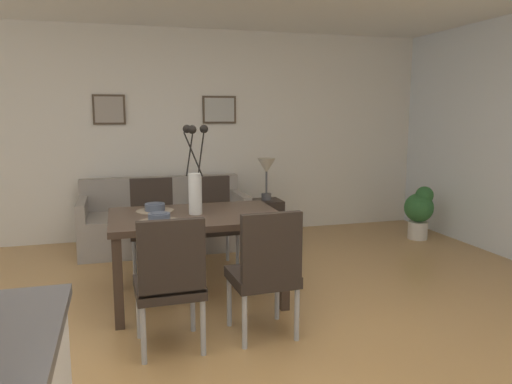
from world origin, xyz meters
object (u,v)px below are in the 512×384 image
(dining_table, at_px, (196,224))
(centerpiece_vase, at_px, (195,180))
(sofa, at_px, (164,224))
(table_lamp, at_px, (266,170))
(potted_plant, at_px, (419,210))
(framed_picture_center, at_px, (219,110))
(bowl_near_right, at_px, (155,206))
(bowl_near_left, at_px, (159,217))
(side_table, at_px, (266,221))
(framed_picture_left, at_px, (109,110))
(dining_chair_near_right, at_px, (153,220))
(dining_chair_near_left, at_px, (170,278))
(dining_chair_far_left, at_px, (266,268))
(dining_chair_far_right, at_px, (212,217))

(dining_table, relative_size, centerpiece_vase, 1.90)
(sofa, distance_m, table_lamp, 1.38)
(potted_plant, bearing_deg, framed_picture_center, 157.01)
(bowl_near_right, distance_m, sofa, 1.63)
(bowl_near_left, distance_m, side_table, 2.42)
(bowl_near_right, height_order, framed_picture_left, framed_picture_left)
(side_table, height_order, framed_picture_left, framed_picture_left)
(bowl_near_left, bearing_deg, bowl_near_right, 90.00)
(centerpiece_vase, bearing_deg, dining_table, -124.65)
(dining_table, bearing_deg, framed_picture_center, 73.22)
(dining_chair_near_right, height_order, framed_picture_left, framed_picture_left)
(bowl_near_right, height_order, table_lamp, table_lamp)
(framed_picture_center, bearing_deg, potted_plant, -22.99)
(dining_table, relative_size, bowl_near_left, 8.24)
(side_table, bearing_deg, dining_chair_near_left, -119.51)
(bowl_near_left, xyz_separation_m, side_table, (1.44, 1.87, -0.52))
(sofa, xyz_separation_m, potted_plant, (3.11, -0.51, 0.09))
(sofa, distance_m, potted_plant, 3.15)
(bowl_near_left, bearing_deg, centerpiece_vase, 34.40)
(dining_table, relative_size, potted_plant, 2.09)
(centerpiece_vase, bearing_deg, table_lamp, 55.78)
(bowl_near_right, relative_size, sofa, 0.09)
(sofa, bearing_deg, dining_table, -86.58)
(table_lamp, bearing_deg, framed_picture_left, 162.14)
(centerpiece_vase, xyz_separation_m, bowl_near_left, (-0.32, -0.22, -0.24))
(dining_chair_far_left, bearing_deg, dining_table, 112.17)
(dining_table, relative_size, dining_chair_near_right, 1.52)
(bowl_near_left, distance_m, potted_plant, 3.65)
(dining_chair_near_left, bearing_deg, side_table, 60.49)
(side_table, bearing_deg, framed_picture_center, 127.90)
(dining_chair_near_right, xyz_separation_m, sofa, (0.19, 0.85, -0.23))
(framed_picture_left, distance_m, framed_picture_center, 1.35)
(centerpiece_vase, distance_m, sofa, 1.90)
(dining_chair_near_left, bearing_deg, table_lamp, 60.49)
(dining_chair_far_right, distance_m, bowl_near_left, 1.29)
(dining_chair_near_right, bearing_deg, dining_table, -72.17)
(sofa, xyz_separation_m, framed_picture_center, (0.78, 0.48, 1.33))
(bowl_near_left, relative_size, side_table, 0.33)
(dining_chair_near_right, distance_m, dining_chair_far_left, 1.87)
(dining_table, distance_m, dining_chair_far_right, 0.94)
(centerpiece_vase, bearing_deg, dining_chair_far_left, -67.92)
(framed_picture_center, relative_size, potted_plant, 0.64)
(dining_chair_near_right, bearing_deg, framed_picture_center, 53.97)
(dining_chair_far_right, bearing_deg, sofa, 115.26)
(dining_chair_near_right, height_order, side_table, dining_chair_near_right)
(bowl_near_left, bearing_deg, dining_chair_near_right, 88.80)
(dining_table, distance_m, bowl_near_right, 0.40)
(dining_chair_far_right, bearing_deg, dining_chair_far_left, -88.61)
(dining_chair_far_left, xyz_separation_m, bowl_near_right, (-0.66, 1.07, 0.27))
(bowl_near_left, height_order, potted_plant, bowl_near_left)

